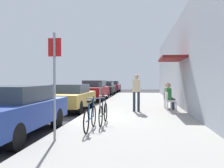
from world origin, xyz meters
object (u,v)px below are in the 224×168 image
bicycle_0 (90,118)px  seated_patron_2 (168,94)px  parking_meter (100,94)px  cafe_chair_1 (168,99)px  seated_patron_1 (170,95)px  cafe_chair_2 (167,98)px  parked_car_4 (112,86)px  parked_car_0 (14,110)px  parked_car_1 (71,97)px  bicycle_1 (103,113)px  street_sign (55,78)px  cafe_chair_0 (170,101)px  pedestrian_standing (136,90)px  parked_car_2 (94,90)px  parked_car_3 (105,88)px

bicycle_0 → seated_patron_2: (2.87, 6.03, 0.34)m
parking_meter → cafe_chair_1: (3.35, 0.23, -0.26)m
seated_patron_1 → cafe_chair_2: seated_patron_1 is taller
parked_car_4 → bicycle_0: parked_car_4 is taller
bicycle_0 → cafe_chair_1: 5.93m
parked_car_0 → parking_meter: 5.70m
parking_meter → parked_car_1: bearing=171.9°
bicycle_0 → bicycle_1: size_ratio=1.00×
bicycle_0 → cafe_chair_1: size_ratio=1.97×
parked_car_4 → seated_patron_2: bearing=-74.5°
seated_patron_1 → seated_patron_2: bearing=90.0°
seated_patron_1 → parked_car_0: bearing=-130.9°
bicycle_0 → cafe_chair_1: (2.81, 5.22, 0.14)m
street_sign → cafe_chair_0: size_ratio=2.99×
seated_patron_2 → cafe_chair_2: bearing=166.9°
pedestrian_standing → parked_car_0: bearing=-124.9°
parked_car_2 → parking_meter: size_ratio=3.33×
parked_car_2 → cafe_chair_2: size_ratio=5.06×
seated_patron_2 → parking_meter: bearing=-163.1°
parked_car_3 → seated_patron_2: size_ratio=3.41×
bicycle_0 → seated_patron_1: 5.97m
parked_car_3 → cafe_chair_0: 13.98m
parked_car_1 → parked_car_0: bearing=-90.0°
seated_patron_1 → seated_patron_2: size_ratio=1.00×
seated_patron_2 → parked_car_2: bearing=131.7°
parked_car_1 → parking_meter: bearing=-8.1°
parking_meter → street_sign: 6.37m
parked_car_1 → parked_car_3: size_ratio=1.00×
bicycle_1 → cafe_chair_1: bearing=58.7°
cafe_chair_1 → seated_patron_2: bearing=85.7°
street_sign → bicycle_0: street_sign is taller
cafe_chair_1 → pedestrian_standing: 1.85m
cafe_chair_2 → parked_car_1: bearing=-170.4°
cafe_chair_2 → seated_patron_2: bearing=-13.1°
cafe_chair_2 → pedestrian_standing: 2.36m
cafe_chair_0 → seated_patron_1: seated_patron_1 is taller
parked_car_3 → cafe_chair_2: (4.91, -11.53, -0.08)m
bicycle_0 → street_sign: bearing=-114.1°
parked_car_4 → cafe_chair_1: 19.29m
parked_car_4 → parking_meter: 18.95m
seated_patron_1 → bicycle_0: bearing=-118.8°
parked_car_2 → parking_meter: 6.79m
parked_car_4 → cafe_chair_0: 20.01m
street_sign → seated_patron_2: 8.18m
pedestrian_standing → parked_car_1: bearing=165.2°
parked_car_2 → street_sign: street_sign is taller
parked_car_0 → seated_patron_2: parked_car_0 is taller
parked_car_2 → bicycle_1: 10.87m
bicycle_1 → street_sign: bearing=-109.7°
cafe_chair_1 → pedestrian_standing: size_ratio=0.51×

